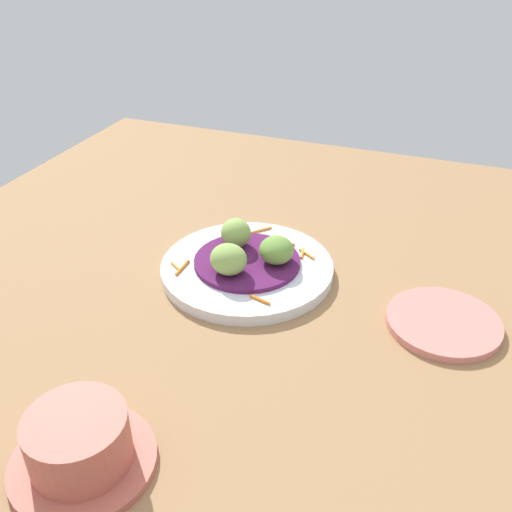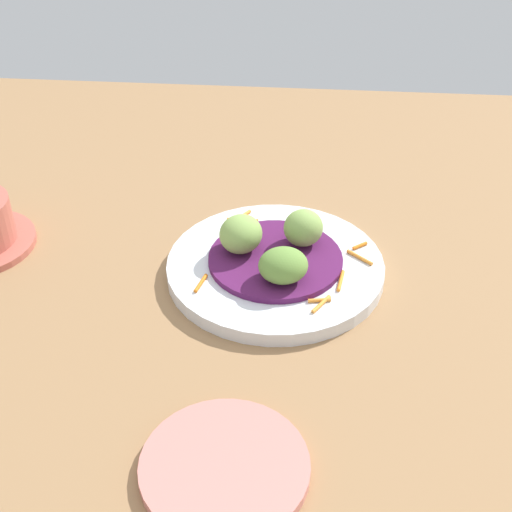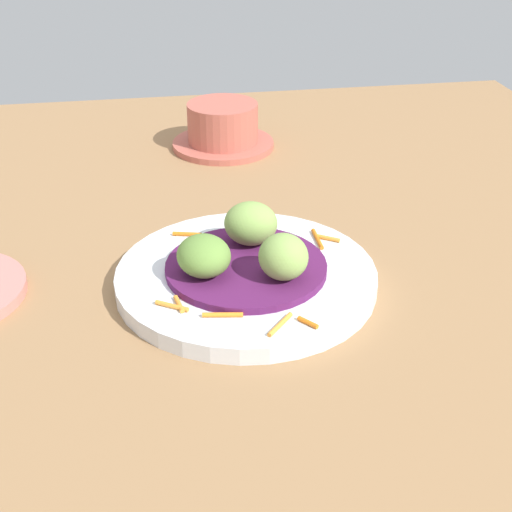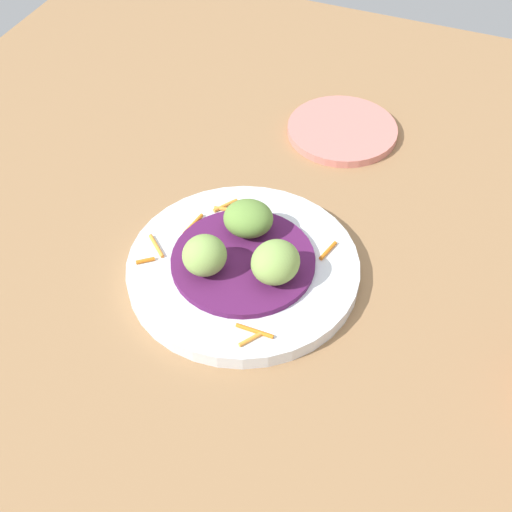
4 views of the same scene
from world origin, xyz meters
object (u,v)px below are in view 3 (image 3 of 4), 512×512
guac_scoop_left (283,257)px  guac_scoop_center (251,223)px  guac_scoop_right (204,256)px  terracotta_bowl (223,128)px  main_plate (246,278)px

guac_scoop_left → guac_scoop_center: bearing=-75.3°
guac_scoop_right → guac_scoop_center: bearing=-135.3°
terracotta_bowl → guac_scoop_right: bearing=80.2°
guac_scoop_left → guac_scoop_right: 6.93cm
main_plate → guac_scoop_left: 5.33cm
main_plate → guac_scoop_right: size_ratio=4.60×
guac_scoop_center → guac_scoop_right: bearing=44.7°
guac_scoop_center → guac_scoop_left: bearing=104.7°
guac_scoop_center → guac_scoop_right: 6.93cm
main_plate → guac_scoop_left: size_ratio=5.41×
guac_scoop_right → terracotta_bowl: bearing=-99.8°
guac_scoop_left → guac_scoop_right: size_ratio=0.85×
guac_scoop_left → main_plate: bearing=-45.3°
guac_scoop_left → guac_scoop_right: bearing=-15.3°
guac_scoop_right → terracotta_bowl: terracotta_bowl is taller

